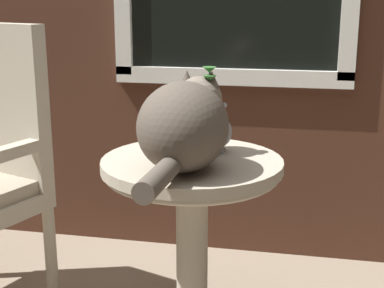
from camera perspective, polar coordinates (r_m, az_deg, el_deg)
wicker_side_table at (r=1.87m, az=0.00°, el=-7.80°), size 0.58×0.58×0.64m
cat at (r=1.67m, az=-0.75°, el=1.99°), size 0.28×0.64×0.27m
pewter_vase_with_ivy at (r=1.87m, az=2.32°, el=1.73°), size 0.11×0.11×0.28m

